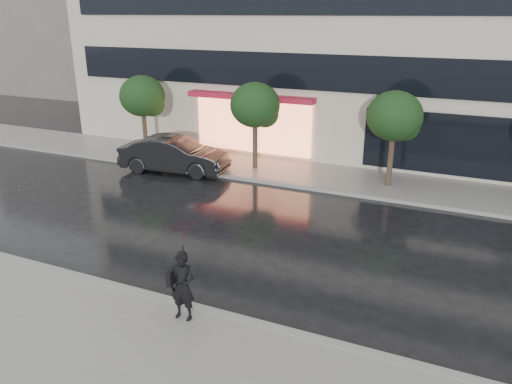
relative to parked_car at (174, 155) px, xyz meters
The scene contains 11 objects.
ground 10.40m from the parked_car, 53.17° to the right, with size 120.00×120.00×0.00m, color black.
sidewalk_near 13.14m from the parked_car, 61.71° to the right, with size 60.00×4.50×0.12m, color slate.
sidewalk_far 6.56m from the parked_car, 17.42° to the left, with size 60.00×3.50×0.12m, color slate.
curb_near 11.21m from the parked_car, 56.24° to the right, with size 60.00×0.25×0.14m, color gray.
curb_far 6.26m from the parked_car, ahead, with size 60.00×0.25×0.14m, color gray.
bg_building_left 28.55m from the parked_car, 140.90° to the left, with size 14.00×10.00×12.00m, color #59544F.
tree_far_west 3.86m from the parked_car, 147.57° to the left, with size 2.20×2.20×3.99m.
tree_mid_west 4.27m from the parked_car, 27.83° to the left, with size 2.20×2.20×3.99m.
tree_mid_east 9.67m from the parked_car, 10.56° to the left, with size 2.20×2.20×3.99m.
parked_car is the anchor object (origin of this frame).
pedestrian_with_umbrella 11.87m from the parked_car, 55.88° to the right, with size 1.05×1.07×2.43m.
Camera 1 is at (5.99, -9.88, 6.84)m, focal length 35.00 mm.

